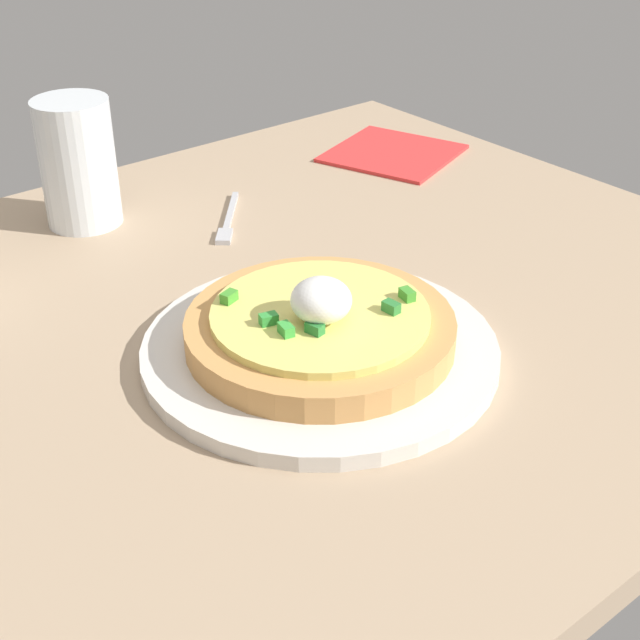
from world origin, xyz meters
TOP-DOWN VIEW (x-y plane):
  - dining_table at (0.00, 0.00)cm, footprint 92.45×72.52cm
  - plate at (0.71, -8.23)cm, footprint 26.96×26.96cm
  - pizza at (0.68, -8.29)cm, footprint 20.25×20.25cm
  - cup_near at (-1.82, 25.20)cm, footprint 7.25×7.25cm
  - fork at (8.75, 15.86)cm, footprint 8.35×9.44cm
  - napkin at (34.26, 19.48)cm, footprint 17.11×17.11cm

SIDE VIEW (x-z plane):
  - dining_table at x=0.00cm, z-range 0.00..2.49cm
  - napkin at x=34.26cm, z-range 2.49..2.89cm
  - fork at x=8.75cm, z-range 2.49..2.99cm
  - plate at x=0.71cm, z-range 2.49..3.73cm
  - pizza at x=0.68cm, z-range 2.21..8.21cm
  - cup_near at x=-1.82cm, z-range 1.86..14.15cm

